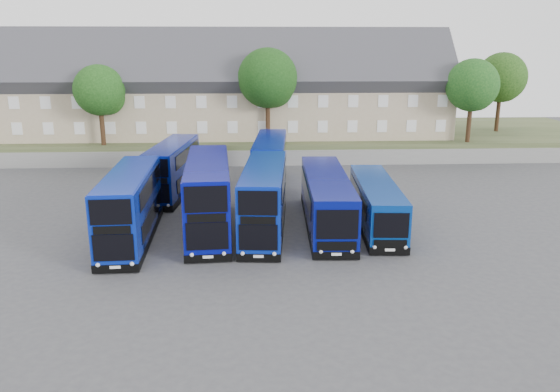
{
  "coord_description": "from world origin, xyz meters",
  "views": [
    {
      "loc": [
        0.65,
        -28.22,
        11.21
      ],
      "look_at": [
        2.21,
        4.62,
        2.2
      ],
      "focal_mm": 35.0,
      "sensor_mm": 36.0,
      "label": 1
    }
  ],
  "objects_px": {
    "dd_front_left": "(130,208)",
    "tree_mid": "(269,80)",
    "dd_front_mid": "(208,197)",
    "tree_far": "(502,79)",
    "tree_west": "(101,92)",
    "tree_east": "(473,87)",
    "coach_east_a": "(326,201)"
  },
  "relations": [
    {
      "from": "tree_east",
      "to": "tree_far",
      "type": "distance_m",
      "value": 9.23
    },
    {
      "from": "tree_west",
      "to": "tree_mid",
      "type": "bearing_deg",
      "value": 1.79
    },
    {
      "from": "dd_front_left",
      "to": "tree_mid",
      "type": "distance_m",
      "value": 24.99
    },
    {
      "from": "dd_front_left",
      "to": "tree_mid",
      "type": "bearing_deg",
      "value": 66.12
    },
    {
      "from": "tree_east",
      "to": "tree_mid",
      "type": "bearing_deg",
      "value": 178.57
    },
    {
      "from": "dd_front_left",
      "to": "tree_mid",
      "type": "xyz_separation_m",
      "value": [
        8.87,
        22.56,
        6.04
      ]
    },
    {
      "from": "dd_front_mid",
      "to": "tree_east",
      "type": "bearing_deg",
      "value": 36.3
    },
    {
      "from": "tree_mid",
      "to": "coach_east_a",
      "type": "bearing_deg",
      "value": -81.44
    },
    {
      "from": "tree_west",
      "to": "dd_front_left",
      "type": "bearing_deg",
      "value": -72.09
    },
    {
      "from": "tree_west",
      "to": "tree_east",
      "type": "xyz_separation_m",
      "value": [
        36.0,
        0.0,
        0.34
      ]
    },
    {
      "from": "tree_west",
      "to": "coach_east_a",
      "type": "bearing_deg",
      "value": -46.16
    },
    {
      "from": "coach_east_a",
      "to": "tree_far",
      "type": "bearing_deg",
      "value": 51.46
    },
    {
      "from": "tree_far",
      "to": "tree_east",
      "type": "bearing_deg",
      "value": -130.6
    },
    {
      "from": "tree_mid",
      "to": "dd_front_left",
      "type": "bearing_deg",
      "value": -111.46
    },
    {
      "from": "dd_front_mid",
      "to": "tree_east",
      "type": "distance_m",
      "value": 32.27
    },
    {
      "from": "coach_east_a",
      "to": "tree_mid",
      "type": "height_order",
      "value": "tree_mid"
    },
    {
      "from": "dd_front_mid",
      "to": "coach_east_a",
      "type": "relative_size",
      "value": 0.92
    },
    {
      "from": "dd_front_left",
      "to": "coach_east_a",
      "type": "height_order",
      "value": "dd_front_left"
    },
    {
      "from": "dd_front_mid",
      "to": "tree_mid",
      "type": "distance_m",
      "value": 22.22
    },
    {
      "from": "coach_east_a",
      "to": "dd_front_mid",
      "type": "bearing_deg",
      "value": -173.32
    },
    {
      "from": "tree_east",
      "to": "coach_east_a",
      "type": "bearing_deg",
      "value": -130.47
    },
    {
      "from": "tree_west",
      "to": "tree_far",
      "type": "xyz_separation_m",
      "value": [
        42.0,
        7.0,
        0.68
      ]
    },
    {
      "from": "tree_west",
      "to": "tree_east",
      "type": "height_order",
      "value": "tree_east"
    },
    {
      "from": "tree_east",
      "to": "tree_far",
      "type": "relative_size",
      "value": 0.94
    },
    {
      "from": "dd_front_mid",
      "to": "tree_far",
      "type": "xyz_separation_m",
      "value": [
        30.41,
        27.47,
        5.54
      ]
    },
    {
      "from": "dd_front_left",
      "to": "dd_front_mid",
      "type": "bearing_deg",
      "value": 17.26
    },
    {
      "from": "dd_front_left",
      "to": "tree_far",
      "type": "height_order",
      "value": "tree_far"
    },
    {
      "from": "coach_east_a",
      "to": "tree_west",
      "type": "relative_size",
      "value": 1.62
    },
    {
      "from": "tree_mid",
      "to": "tree_east",
      "type": "xyz_separation_m",
      "value": [
        20.0,
        -0.5,
        -0.68
      ]
    },
    {
      "from": "tree_mid",
      "to": "tree_far",
      "type": "distance_m",
      "value": 26.8
    },
    {
      "from": "dd_front_left",
      "to": "dd_front_mid",
      "type": "relative_size",
      "value": 0.92
    },
    {
      "from": "coach_east_a",
      "to": "dd_front_left",
      "type": "bearing_deg",
      "value": -167.54
    }
  ]
}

